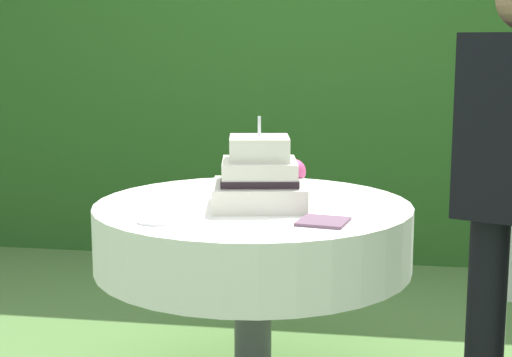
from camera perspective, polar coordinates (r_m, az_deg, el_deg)
foliage_hedge at (r=5.10m, az=3.95°, el=7.85°), size 6.78×0.52×2.39m
cake_table at (r=2.97m, az=-0.23°, el=-4.25°), size 1.20×1.20×0.77m
wedding_cake at (r=2.88m, az=0.34°, el=0.03°), size 0.39×0.40×0.33m
serving_plate_near at (r=2.66m, az=-7.21°, el=-3.04°), size 0.14×0.14×0.01m
serving_plate_far at (r=3.28m, az=0.01°, el=-0.53°), size 0.10×0.10×0.01m
napkin_stack at (r=2.64m, az=4.92°, el=-3.14°), size 0.19×0.19×0.01m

